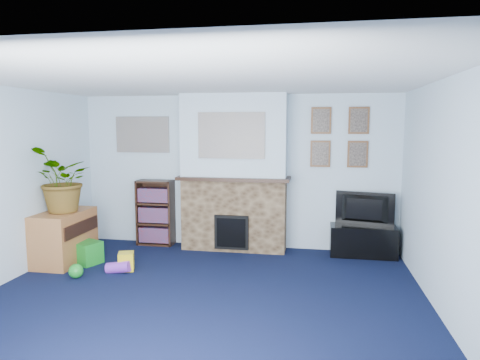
% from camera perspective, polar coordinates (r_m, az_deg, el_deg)
% --- Properties ---
extents(floor, '(5.00, 4.50, 0.01)m').
position_cam_1_polar(floor, '(4.92, -5.40, -15.75)').
color(floor, black).
rests_on(floor, ground).
extents(ceiling, '(5.00, 4.50, 0.01)m').
position_cam_1_polar(ceiling, '(4.56, -5.77, 13.25)').
color(ceiling, white).
rests_on(ceiling, wall_back).
extents(wall_back, '(5.00, 0.04, 2.40)m').
position_cam_1_polar(wall_back, '(6.77, -0.48, 1.11)').
color(wall_back, silver).
rests_on(wall_back, ground).
extents(wall_front, '(5.00, 0.04, 2.40)m').
position_cam_1_polar(wall_front, '(2.55, -19.44, -9.57)').
color(wall_front, silver).
rests_on(wall_front, ground).
extents(wall_right, '(0.04, 4.50, 2.40)m').
position_cam_1_polar(wall_right, '(4.61, 25.99, -2.49)').
color(wall_right, silver).
rests_on(wall_right, ground).
extents(chimney_breast, '(1.72, 0.50, 2.40)m').
position_cam_1_polar(chimney_breast, '(6.57, -0.80, 0.79)').
color(chimney_breast, brown).
rests_on(chimney_breast, ground).
extents(collage_main, '(1.00, 0.03, 0.68)m').
position_cam_1_polar(collage_main, '(6.32, -1.17, 5.95)').
color(collage_main, gray).
rests_on(collage_main, chimney_breast).
extents(collage_left, '(0.90, 0.03, 0.58)m').
position_cam_1_polar(collage_left, '(7.16, -12.86, 5.92)').
color(collage_left, gray).
rests_on(collage_left, wall_back).
extents(portrait_tl, '(0.30, 0.03, 0.40)m').
position_cam_1_polar(portrait_tl, '(6.60, 10.76, 7.79)').
color(portrait_tl, brown).
rests_on(portrait_tl, wall_back).
extents(portrait_tr, '(0.30, 0.03, 0.40)m').
position_cam_1_polar(portrait_tr, '(6.63, 15.56, 7.65)').
color(portrait_tr, brown).
rests_on(portrait_tr, wall_back).
extents(portrait_bl, '(0.30, 0.03, 0.40)m').
position_cam_1_polar(portrait_bl, '(6.61, 10.66, 3.46)').
color(portrait_bl, brown).
rests_on(portrait_bl, wall_back).
extents(portrait_br, '(0.30, 0.03, 0.40)m').
position_cam_1_polar(portrait_br, '(6.64, 15.42, 3.34)').
color(portrait_br, brown).
rests_on(portrait_br, wall_back).
extents(tv_stand, '(0.95, 0.40, 0.45)m').
position_cam_1_polar(tv_stand, '(6.66, 16.07, -7.82)').
color(tv_stand, black).
rests_on(tv_stand, ground).
extents(television, '(0.86, 0.31, 0.49)m').
position_cam_1_polar(television, '(6.57, 16.20, -3.78)').
color(television, black).
rests_on(television, tv_stand).
extents(bookshelf, '(0.58, 0.28, 1.05)m').
position_cam_1_polar(bookshelf, '(7.09, -11.17, -4.46)').
color(bookshelf, black).
rests_on(bookshelf, ground).
extents(sideboard, '(0.52, 0.94, 0.73)m').
position_cam_1_polar(sideboard, '(6.57, -22.35, -7.15)').
color(sideboard, '#A46434').
rests_on(sideboard, ground).
extents(potted_plant, '(1.00, 1.05, 0.91)m').
position_cam_1_polar(potted_plant, '(6.36, -22.57, 0.03)').
color(potted_plant, '#26661E').
rests_on(potted_plant, sideboard).
extents(mantel_clock, '(0.11, 0.06, 0.15)m').
position_cam_1_polar(mantel_clock, '(6.52, -1.10, 1.06)').
color(mantel_clock, gold).
rests_on(mantel_clock, chimney_breast).
extents(mantel_candle, '(0.06, 0.06, 0.18)m').
position_cam_1_polar(mantel_candle, '(6.47, 1.49, 1.10)').
color(mantel_candle, '#B2BFC6').
rests_on(mantel_candle, chimney_breast).
extents(mantel_teddy, '(0.13, 0.13, 0.13)m').
position_cam_1_polar(mantel_teddy, '(6.66, -6.11, 1.11)').
color(mantel_teddy, gray).
rests_on(mantel_teddy, chimney_breast).
extents(mantel_can, '(0.06, 0.06, 0.12)m').
position_cam_1_polar(mantel_can, '(6.43, 5.42, 0.85)').
color(mantel_can, yellow).
rests_on(mantel_can, chimney_breast).
extents(green_crate, '(0.47, 0.43, 0.31)m').
position_cam_1_polar(green_crate, '(6.47, -19.83, -9.19)').
color(green_crate, '#198C26').
rests_on(green_crate, ground).
extents(toy_ball, '(0.18, 0.18, 0.18)m').
position_cam_1_polar(toy_ball, '(5.92, -21.03, -11.27)').
color(toy_ball, '#198C26').
rests_on(toy_ball, ground).
extents(toy_block, '(0.25, 0.25, 0.24)m').
position_cam_1_polar(toy_block, '(6.01, -14.93, -10.55)').
color(toy_block, yellow).
rests_on(toy_block, ground).
extents(toy_tube, '(0.33, 0.15, 0.19)m').
position_cam_1_polar(toy_tube, '(5.96, -15.91, -11.15)').
color(toy_tube, purple).
rests_on(toy_tube, ground).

